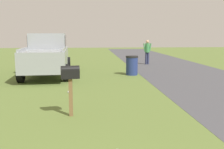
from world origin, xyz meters
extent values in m
cube|color=brown|center=(5.76, 0.64, 0.48)|extent=(0.09, 0.09, 0.96)
cube|color=black|center=(5.76, 0.64, 1.07)|extent=(0.27, 0.48, 0.22)
cylinder|color=black|center=(5.76, 0.64, 1.18)|extent=(0.27, 0.48, 0.20)
cube|color=red|center=(5.87, 0.64, 1.13)|extent=(0.02, 0.04, 0.18)
cube|color=#93999E|center=(12.47, 2.27, 0.88)|extent=(5.56, 2.23, 0.90)
cube|color=#93999E|center=(13.13, 2.31, 1.71)|extent=(1.95, 1.87, 0.76)
cube|color=black|center=(13.13, 2.31, 1.71)|extent=(1.90, 1.90, 0.53)
cube|color=#93999E|center=(11.23, 3.08, 1.39)|extent=(2.84, 0.25, 0.12)
cube|color=#93999E|center=(11.33, 1.32, 1.39)|extent=(2.84, 0.25, 0.12)
cylinder|color=black|center=(14.22, 3.33, 0.38)|extent=(0.77, 0.30, 0.76)
cylinder|color=black|center=(14.33, 1.42, 0.38)|extent=(0.77, 0.30, 0.76)
cylinder|color=black|center=(10.62, 3.12, 0.38)|extent=(0.77, 0.30, 0.76)
cylinder|color=black|center=(10.73, 1.21, 0.38)|extent=(0.77, 0.30, 0.76)
cylinder|color=navy|center=(12.27, -1.95, 0.44)|extent=(0.59, 0.59, 0.89)
cylinder|color=black|center=(12.27, -1.95, 0.93)|extent=(0.62, 0.62, 0.08)
cylinder|color=#2D3351|center=(16.89, -3.82, 0.41)|extent=(0.14, 0.14, 0.82)
cylinder|color=#2D3351|center=(16.89, -3.68, 0.41)|extent=(0.14, 0.14, 0.82)
cylinder|color=#3F8C4C|center=(16.89, -3.75, 1.13)|extent=(0.30, 0.30, 0.62)
sphere|color=tan|center=(16.89, -3.75, 1.55)|extent=(0.22, 0.22, 0.22)
cylinder|color=#3F8C4C|center=(16.90, -3.95, 1.16)|extent=(0.09, 0.17, 0.56)
cylinder|color=#3F8C4C|center=(16.89, -3.55, 1.16)|extent=(0.09, 0.17, 0.56)
cylinder|color=silver|center=(8.39, 0.88, 0.03)|extent=(0.08, 0.13, 0.07)
camera|label=1|loc=(-0.63, 0.15, 2.03)|focal=41.64mm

